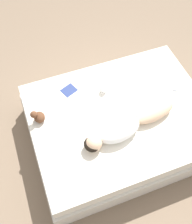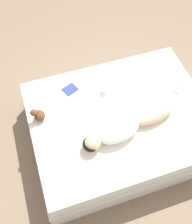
{
  "view_description": "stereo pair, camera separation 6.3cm",
  "coord_description": "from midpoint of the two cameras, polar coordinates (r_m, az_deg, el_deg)",
  "views": [
    {
      "loc": [
        -1.51,
        0.89,
        3.3
      ],
      "look_at": [
        0.1,
        0.29,
        0.61
      ],
      "focal_mm": 42.0,
      "sensor_mm": 36.0,
      "label": 1
    },
    {
      "loc": [
        -1.53,
        0.83,
        3.3
      ],
      "look_at": [
        0.1,
        0.29,
        0.61
      ],
      "focal_mm": 42.0,
      "sensor_mm": 36.0,
      "label": 2
    }
  ],
  "objects": [
    {
      "name": "ground_plane",
      "position": [
        3.73,
        4.28,
        -4.87
      ],
      "size": [
        12.0,
        12.0,
        0.0
      ],
      "primitive_type": "plane",
      "color": "#7A6651"
    },
    {
      "name": "bed",
      "position": [
        3.49,
        4.56,
        -2.78
      ],
      "size": [
        1.78,
        2.28,
        0.56
      ],
      "color": "beige",
      "rests_on": "ground_plane"
    },
    {
      "name": "person",
      "position": [
        3.06,
        6.21,
        -3.01
      ],
      "size": [
        0.43,
        1.24,
        0.21
      ],
      "rotation": [
        0.0,
        0.0,
        0.17
      ],
      "color": "#DBB28E",
      "rests_on": "bed"
    },
    {
      "name": "open_magazine",
      "position": [
        3.4,
        -5.17,
        3.51
      ],
      "size": [
        0.56,
        0.43,
        0.01
      ],
      "rotation": [
        0.0,
        0.0,
        0.39
      ],
      "color": "white",
      "rests_on": "bed"
    },
    {
      "name": "coffee_mug",
      "position": [
        3.4,
        1.19,
        5.07
      ],
      "size": [
        0.12,
        0.09,
        0.09
      ],
      "color": "white",
      "rests_on": "bed"
    },
    {
      "name": "cell_phone",
      "position": [
        3.63,
        16.58,
        5.38
      ],
      "size": [
        0.16,
        0.15,
        0.01
      ],
      "rotation": [
        0.0,
        0.0,
        0.81
      ],
      "color": "#333842",
      "rests_on": "bed"
    },
    {
      "name": "plush_toy",
      "position": [
        3.2,
        -12.99,
        -1.01
      ],
      "size": [
        0.15,
        0.16,
        0.19
      ],
      "color": "brown",
      "rests_on": "bed"
    }
  ]
}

